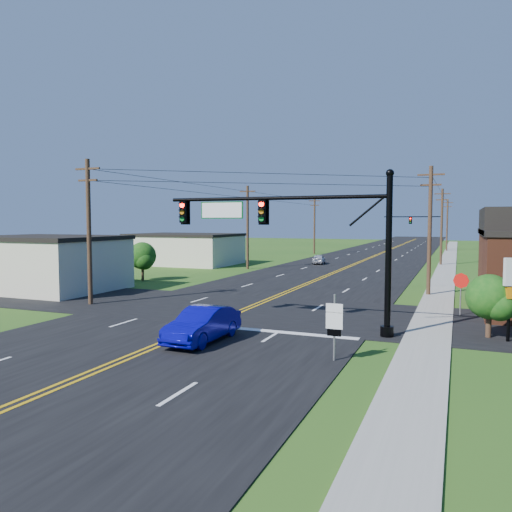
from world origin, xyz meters
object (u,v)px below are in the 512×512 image
at_px(signal_mast_far, 416,225).
at_px(route_sign, 334,323).
at_px(stop_sign, 461,285).
at_px(signal_mast_main, 293,231).
at_px(blue_car, 203,325).

relative_size(signal_mast_far, route_sign, 4.37).
bearing_deg(stop_sign, signal_mast_main, -124.80).
relative_size(route_sign, stop_sign, 1.06).
xyz_separation_m(signal_mast_main, route_sign, (3.16, -4.74, -3.28)).
height_order(signal_mast_main, route_sign, signal_mast_main).
height_order(signal_mast_main, blue_car, signal_mast_main).
height_order(signal_mast_far, stop_sign, signal_mast_far).
bearing_deg(blue_car, stop_sign, 47.79).
distance_m(signal_mast_far, stop_sign, 65.83).
bearing_deg(stop_sign, signal_mast_far, 110.19).
bearing_deg(blue_car, signal_mast_far, 89.82).
height_order(blue_car, route_sign, route_sign).
height_order(signal_mast_far, blue_car, signal_mast_far).
relative_size(signal_mast_main, stop_sign, 4.76).
relative_size(blue_car, route_sign, 1.77).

